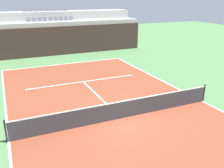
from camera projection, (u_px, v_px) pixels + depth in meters
The scene contains 13 objects.
ground_plane at pixel (121, 118), 12.93m from camera, with size 80.00×80.00×0.00m, color #477042.
court_surface at pixel (121, 118), 12.93m from camera, with size 11.00×24.00×0.01m, color brown.
baseline_far at pixel (65, 64), 23.21m from camera, with size 11.00×0.10×0.00m, color white.
sideline_left at pixel (9, 142), 10.84m from camera, with size 0.10×24.00×0.00m, color white.
sideline_right at pixel (202, 101), 15.01m from camera, with size 0.10×24.00×0.00m, color white.
service_line_far at pixel (83, 82), 18.44m from camera, with size 8.26×0.10×0.00m, color white.
centre_service_line at pixel (99, 97), 15.68m from camera, with size 0.10×6.40×0.00m, color white.
back_wall at pixel (55, 41), 26.17m from camera, with size 19.83×0.30×3.00m, color #33231E.
stands_tier_lower at pixel (52, 37), 27.26m from camera, with size 19.83×2.40×3.43m, color #9E9E99.
stands_tier_upper at pixel (48, 31), 29.17m from camera, with size 19.83×2.40×4.34m, color #9E9E99.
seating_row_lower at pixel (51, 20), 26.72m from camera, with size 4.98×0.44×0.44m.
seating_row_upper at pixel (46, 10), 28.48m from camera, with size 4.98×0.44×0.44m.
tennis_net at pixel (121, 110), 12.76m from camera, with size 11.08×0.08×1.07m.
Camera 1 is at (-5.14, -10.39, 6.02)m, focal length 39.94 mm.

